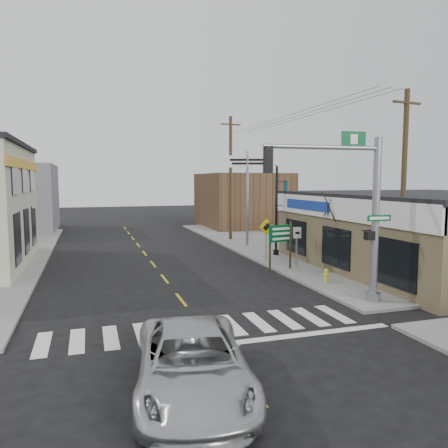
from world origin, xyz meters
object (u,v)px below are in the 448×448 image
object	(u,v)px
guide_sign	(281,238)
lamp_post	(277,202)
utility_pole_near	(403,190)
utility_pole_far	(231,177)
traffic_signal_pole	(359,202)
fire_hydrant	(326,275)
dance_center_sign	(247,175)
bare_tree	(337,199)
suv	(192,363)

from	to	relation	value
guide_sign	lamp_post	xyz separation A→B (m)	(1.68, 4.19, 1.75)
utility_pole_near	utility_pole_far	xyz separation A→B (m)	(-1.68, 18.21, 0.67)
traffic_signal_pole	fire_hydrant	world-z (taller)	traffic_signal_pole
guide_sign	lamp_post	world-z (taller)	lamp_post
lamp_post	utility_pole_far	size ratio (longest dim) A/B	0.60
traffic_signal_pole	dance_center_sign	xyz separation A→B (m)	(1.08, 15.18, 1.21)
lamp_post	dance_center_sign	world-z (taller)	dance_center_sign
dance_center_sign	utility_pole_near	xyz separation A→B (m)	(1.69, -14.30, -0.77)
dance_center_sign	traffic_signal_pole	bearing A→B (deg)	-75.89
traffic_signal_pole	guide_sign	xyz separation A→B (m)	(-0.11, 6.83, -2.26)
traffic_signal_pole	lamp_post	world-z (taller)	traffic_signal_pole
guide_sign	fire_hydrant	distance (m)	3.76
bare_tree	utility_pole_far	xyz separation A→B (m)	(-1.34, 13.68, 1.22)
lamp_post	utility_pole_far	bearing A→B (deg)	111.65
guide_sign	fire_hydrant	world-z (taller)	guide_sign
guide_sign	dance_center_sign	bearing A→B (deg)	71.66
traffic_signal_pole	bare_tree	size ratio (longest dim) A/B	1.36
suv	dance_center_sign	distance (m)	22.57
guide_sign	utility_pole_far	size ratio (longest dim) A/B	0.26
lamp_post	utility_pole_far	xyz separation A→B (m)	(-0.48, 8.08, 1.62)
fire_hydrant	dance_center_sign	size ratio (longest dim) A/B	0.09
traffic_signal_pole	utility_pole_far	size ratio (longest dim) A/B	0.67
utility_pole_near	guide_sign	bearing A→B (deg)	109.16
dance_center_sign	utility_pole_far	size ratio (longest dim) A/B	0.70
lamp_post	dance_center_sign	bearing A→B (deg)	114.93
traffic_signal_pole	utility_pole_far	xyz separation A→B (m)	(1.09, 19.09, 1.10)
guide_sign	utility_pole_far	world-z (taller)	utility_pole_far
fire_hydrant	traffic_signal_pole	bearing A→B (deg)	-101.31
guide_sign	utility_pole_far	distance (m)	12.77
suv	guide_sign	world-z (taller)	guide_sign
suv	guide_sign	distance (m)	14.21
traffic_signal_pole	dance_center_sign	size ratio (longest dim) A/B	0.97
dance_center_sign	utility_pole_far	bearing A→B (deg)	108.07
fire_hydrant	lamp_post	bearing A→B (deg)	83.34
traffic_signal_pole	guide_sign	distance (m)	7.19
utility_pole_near	suv	bearing A→B (deg)	-157.25
utility_pole_far	guide_sign	bearing A→B (deg)	-101.69
fire_hydrant	dance_center_sign	distance (m)	12.72
guide_sign	lamp_post	size ratio (longest dim) A/B	0.44
traffic_signal_pole	suv	bearing A→B (deg)	-144.95
suv	fire_hydrant	xyz separation A→B (m)	(8.47, 8.48, -0.28)
guide_sign	lamp_post	distance (m)	4.84
suv	bare_tree	xyz separation A→B (m)	(10.22, 10.49, 3.20)
dance_center_sign	utility_pole_near	world-z (taller)	utility_pole_near
suv	utility_pole_far	world-z (taller)	utility_pole_far
fire_hydrant	utility_pole_far	distance (m)	16.39
traffic_signal_pole	dance_center_sign	bearing A→B (deg)	87.90
guide_sign	utility_pole_near	distance (m)	7.14
utility_pole_near	traffic_signal_pole	bearing A→B (deg)	-169.04
bare_tree	utility_pole_far	bearing A→B (deg)	95.60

